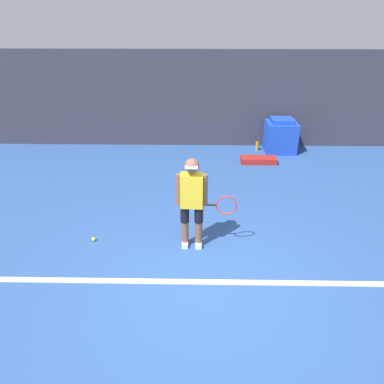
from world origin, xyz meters
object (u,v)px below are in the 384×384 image
Objects in this scene: water_bottle at (257,146)px; tennis_player at (193,200)px; tennis_ball at (94,239)px; covered_chair at (281,136)px; equipment_bag at (258,160)px.

tennis_player is at bearing -110.65° from water_bottle.
tennis_player is 22.32× the size of tennis_ball.
covered_chair is 1.01× the size of equipment_bag.
equipment_bag reaches higher than tennis_ball.
covered_chair is (3.85, 4.21, 0.38)m from tennis_ball.
tennis_player is 5.56× the size of water_bottle.
covered_chair is 1.11m from equipment_bag.
tennis_ball is at bearing 179.16° from tennis_player.
tennis_player is 1.76× the size of equipment_bag.
water_bottle is (1.63, 4.33, -0.71)m from tennis_player.
water_bottle reaches higher than tennis_ball.
water_bottle is at bearing 71.61° from tennis_player.
tennis_ball is 0.08× the size of covered_chair.
tennis_ball is 5.72m from covered_chair.
covered_chair reaches higher than equipment_bag.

